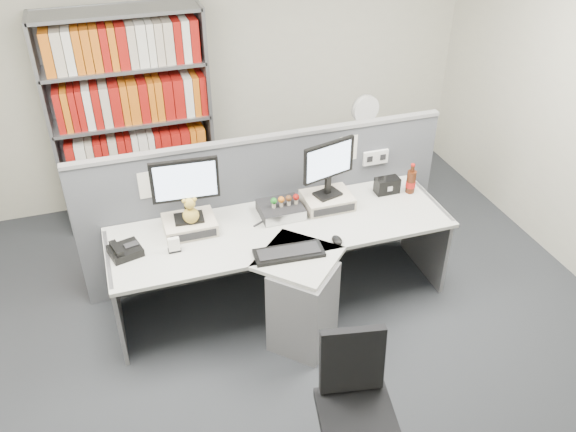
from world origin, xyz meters
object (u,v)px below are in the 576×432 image
object	(u,v)px
monitor_left	(185,185)
desk_phone	(124,250)
office_chair	(355,402)
cola_bottle	(411,182)
filing_cabinet	(360,172)
monitor_right	(329,164)
desk_calendar	(174,245)
keyboard	(289,253)
mouse	(337,240)
desk	(290,271)
speaker	(387,185)
shelving_unit	(133,124)
desk_fan	(365,112)
desktop_pc	(281,210)

from	to	relation	value
monitor_left	desk_phone	size ratio (longest dim) A/B	1.93
monitor_left	office_chair	world-z (taller)	monitor_left
cola_bottle	filing_cabinet	xyz separation A→B (m)	(0.04, 1.03, -0.47)
monitor_left	cola_bottle	bearing A→B (deg)	-0.53
monitor_left	monitor_right	size ratio (longest dim) A/B	1.08
desk_calendar	filing_cabinet	distance (m)	2.40
keyboard	cola_bottle	distance (m)	1.32
mouse	desk	bearing A→B (deg)	162.63
mouse	speaker	size ratio (longest dim) A/B	0.58
speaker	cola_bottle	world-z (taller)	cola_bottle
mouse	shelving_unit	bearing A→B (deg)	122.12
monitor_left	desk_fan	distance (m)	2.13
monitor_left	filing_cabinet	bearing A→B (deg)	28.59
monitor_left	speaker	xyz separation A→B (m)	(1.64, 0.04, -0.33)
desk_calendar	desk	bearing A→B (deg)	-11.47
desk	shelving_unit	size ratio (longest dim) A/B	1.30
speaker	desk_fan	distance (m)	1.02
speaker	office_chair	world-z (taller)	office_chair
monitor_left	filing_cabinet	size ratio (longest dim) A/B	0.71
keyboard	filing_cabinet	bearing A→B (deg)	50.65
office_chair	keyboard	bearing A→B (deg)	90.90
filing_cabinet	office_chair	world-z (taller)	office_chair
monitor_right	filing_cabinet	world-z (taller)	monitor_right
desk_calendar	monitor_left	bearing A→B (deg)	54.93
desk_phone	speaker	distance (m)	2.14
desk_phone	filing_cabinet	distance (m)	2.66
desktop_pc	speaker	size ratio (longest dim) A/B	1.67
desk_phone	shelving_unit	world-z (taller)	shelving_unit
desk	keyboard	bearing A→B (deg)	-112.67
desktop_pc	filing_cabinet	distance (m)	1.60
desk_calendar	shelving_unit	xyz separation A→B (m)	(-0.08, 1.68, 0.21)
mouse	filing_cabinet	bearing A→B (deg)	59.73
mouse	desk_calendar	bearing A→B (deg)	166.83
desk_phone	cola_bottle	size ratio (longest dim) A/B	0.99
filing_cabinet	monitor_right	bearing A→B (deg)	-126.97
cola_bottle	desk_fan	xyz separation A→B (m)	(0.04, 1.03, 0.17)
monitor_left	keyboard	bearing A→B (deg)	-40.14
monitor_left	office_chair	distance (m)	1.90
desktop_pc	shelving_unit	bearing A→B (deg)	122.77
desk	desk_fan	world-z (taller)	desk_fan
filing_cabinet	desk_fan	distance (m)	0.64
desktop_pc	shelving_unit	distance (m)	1.76
desktop_pc	filing_cabinet	xyz separation A→B (m)	(1.15, 1.02, -0.41)
filing_cabinet	shelving_unit	bearing A→B (deg)	167.93
desktop_pc	desk_calendar	world-z (taller)	desk_calendar
desk_calendar	mouse	bearing A→B (deg)	-13.17
office_chair	cola_bottle	bearing A→B (deg)	54.22
office_chair	desk_fan	bearing A→B (deg)	65.34
monitor_right	desk_fan	world-z (taller)	monitor_right
desk_phone	desk_fan	bearing A→B (deg)	26.32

